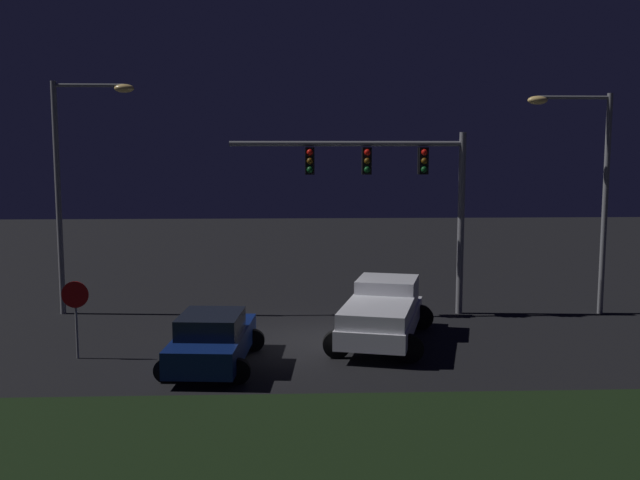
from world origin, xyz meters
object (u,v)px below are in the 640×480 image
at_px(street_lamp_left, 74,169).
at_px(stop_sign, 76,305).
at_px(pickup_truck, 383,309).
at_px(traffic_signal_gantry, 394,178).
at_px(car_sedan, 213,340).
at_px(street_lamp_right, 589,175).

bearing_deg(street_lamp_left, stop_sign, -74.64).
distance_m(pickup_truck, traffic_signal_gantry, 5.43).
xyz_separation_m(pickup_truck, stop_sign, (-8.90, -1.54, 0.56)).
relative_size(car_sedan, traffic_signal_gantry, 0.54).
bearing_deg(stop_sign, car_sedan, -12.75).
bearing_deg(street_lamp_right, traffic_signal_gantry, 178.37).
height_order(pickup_truck, car_sedan, pickup_truck).
bearing_deg(traffic_signal_gantry, pickup_truck, -102.24).
bearing_deg(street_lamp_right, pickup_truck, -155.60).
height_order(car_sedan, traffic_signal_gantry, traffic_signal_gantry).
height_order(car_sedan, street_lamp_right, street_lamp_right).
xyz_separation_m(pickup_truck, street_lamp_right, (7.71, 3.50, 4.01)).
height_order(pickup_truck, street_lamp_left, street_lamp_left).
bearing_deg(stop_sign, traffic_signal_gantry, 28.33).
relative_size(car_sedan, stop_sign, 2.03).
bearing_deg(traffic_signal_gantry, street_lamp_right, -1.63).
relative_size(pickup_truck, traffic_signal_gantry, 0.69).
bearing_deg(traffic_signal_gantry, street_lamp_left, 177.25).
xyz_separation_m(pickup_truck, traffic_signal_gantry, (0.80, 3.69, 3.90)).
relative_size(pickup_truck, street_lamp_right, 0.73).
bearing_deg(stop_sign, street_lamp_left, 105.36).
xyz_separation_m(street_lamp_left, stop_sign, (1.59, -5.77, -3.66)).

